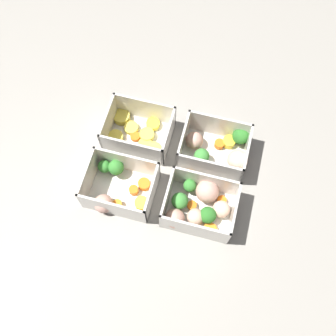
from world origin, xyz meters
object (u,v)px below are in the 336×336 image
Objects in this scene: container_near_left at (218,149)px; container_near_right at (138,132)px; container_far_right at (118,187)px; container_far_left at (199,206)px.

container_near_right is at bearing 0.72° from container_near_left.
container_near_right is 1.01× the size of container_far_right.
container_near_left is at bearing -179.28° from container_near_right.
container_near_left and container_far_left have the same top height.
container_near_right is 0.14m from container_far_right.
container_far_left is (-0.18, 0.14, 0.00)m from container_near_right.
container_far_left is at bearing -178.73° from container_far_right.
container_near_left is 1.09× the size of container_near_right.
container_near_right is at bearing -38.27° from container_far_left.
container_near_left is 0.19m from container_near_right.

